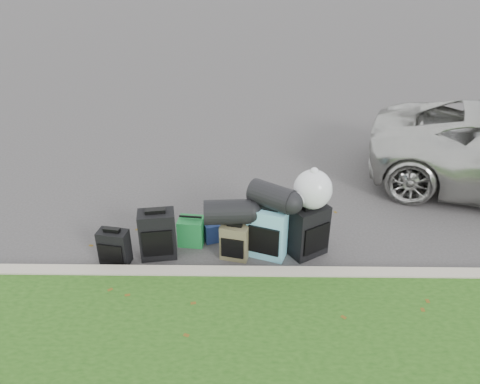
{
  "coord_description": "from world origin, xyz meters",
  "views": [
    {
      "loc": [
        -0.03,
        -5.4,
        3.66
      ],
      "look_at": [
        -0.1,
        0.2,
        0.55
      ],
      "focal_mm": 35.0,
      "sensor_mm": 36.0,
      "label": 1
    }
  ],
  "objects_px": {
    "suitcase_olive": "(235,241)",
    "tote_green": "(191,231)",
    "suitcase_large_black_right": "(309,231)",
    "tote_navy": "(213,231)",
    "suitcase_small_black": "(114,247)",
    "suitcase_large_black_left": "(158,234)",
    "suitcase_teal": "(268,232)"
  },
  "relations": [
    {
      "from": "suitcase_teal",
      "to": "suitcase_small_black",
      "type": "bearing_deg",
      "value": -154.24
    },
    {
      "from": "suitcase_olive",
      "to": "tote_green",
      "type": "distance_m",
      "value": 0.66
    },
    {
      "from": "suitcase_small_black",
      "to": "tote_green",
      "type": "distance_m",
      "value": 1.01
    },
    {
      "from": "suitcase_olive",
      "to": "tote_green",
      "type": "height_order",
      "value": "suitcase_olive"
    },
    {
      "from": "suitcase_small_black",
      "to": "suitcase_large_black_left",
      "type": "bearing_deg",
      "value": 25.62
    },
    {
      "from": "tote_green",
      "to": "tote_navy",
      "type": "distance_m",
      "value": 0.3
    },
    {
      "from": "suitcase_olive",
      "to": "suitcase_large_black_right",
      "type": "bearing_deg",
      "value": 18.82
    },
    {
      "from": "suitcase_small_black",
      "to": "suitcase_large_black_right",
      "type": "height_order",
      "value": "suitcase_large_black_right"
    },
    {
      "from": "suitcase_large_black_left",
      "to": "suitcase_small_black",
      "type": "bearing_deg",
      "value": -173.25
    },
    {
      "from": "suitcase_teal",
      "to": "suitcase_large_black_right",
      "type": "xyz_separation_m",
      "value": [
        0.53,
        0.03,
        0.0
      ]
    },
    {
      "from": "suitcase_large_black_right",
      "to": "tote_navy",
      "type": "height_order",
      "value": "suitcase_large_black_right"
    },
    {
      "from": "suitcase_large_black_right",
      "to": "tote_green",
      "type": "xyz_separation_m",
      "value": [
        -1.53,
        0.21,
        -0.16
      ]
    },
    {
      "from": "suitcase_small_black",
      "to": "tote_green",
      "type": "xyz_separation_m",
      "value": [
        0.91,
        0.43,
        -0.04
      ]
    },
    {
      "from": "suitcase_large_black_right",
      "to": "suitcase_teal",
      "type": "bearing_deg",
      "value": 150.27
    },
    {
      "from": "tote_green",
      "to": "tote_navy",
      "type": "height_order",
      "value": "tote_green"
    },
    {
      "from": "suitcase_small_black",
      "to": "tote_green",
      "type": "bearing_deg",
      "value": 35.32
    },
    {
      "from": "suitcase_small_black",
      "to": "suitcase_olive",
      "type": "relative_size",
      "value": 0.96
    },
    {
      "from": "suitcase_large_black_left",
      "to": "suitcase_large_black_right",
      "type": "xyz_separation_m",
      "value": [
        1.92,
        0.07,
        0.02
      ]
    },
    {
      "from": "suitcase_large_black_right",
      "to": "tote_navy",
      "type": "xyz_separation_m",
      "value": [
        -1.24,
        0.29,
        -0.21
      ]
    },
    {
      "from": "suitcase_large_black_right",
      "to": "tote_green",
      "type": "relative_size",
      "value": 1.85
    },
    {
      "from": "suitcase_teal",
      "to": "tote_navy",
      "type": "bearing_deg",
      "value": 176.1
    },
    {
      "from": "suitcase_large_black_left",
      "to": "suitcase_large_black_right",
      "type": "bearing_deg",
      "value": -6.66
    },
    {
      "from": "suitcase_large_black_left",
      "to": "tote_green",
      "type": "bearing_deg",
      "value": 27.38
    },
    {
      "from": "suitcase_large_black_left",
      "to": "suitcase_large_black_right",
      "type": "height_order",
      "value": "suitcase_large_black_right"
    },
    {
      "from": "suitcase_teal",
      "to": "suitcase_large_black_left",
      "type": "bearing_deg",
      "value": -158.07
    },
    {
      "from": "suitcase_large_black_left",
      "to": "tote_navy",
      "type": "xyz_separation_m",
      "value": [
        0.68,
        0.36,
        -0.19
      ]
    },
    {
      "from": "suitcase_small_black",
      "to": "suitcase_large_black_left",
      "type": "distance_m",
      "value": 0.55
    },
    {
      "from": "suitcase_teal",
      "to": "tote_navy",
      "type": "height_order",
      "value": "suitcase_teal"
    },
    {
      "from": "suitcase_large_black_left",
      "to": "suitcase_olive",
      "type": "distance_m",
      "value": 0.98
    },
    {
      "from": "suitcase_olive",
      "to": "tote_navy",
      "type": "height_order",
      "value": "suitcase_olive"
    },
    {
      "from": "suitcase_olive",
      "to": "suitcase_large_black_left",
      "type": "bearing_deg",
      "value": -167.78
    },
    {
      "from": "suitcase_teal",
      "to": "suitcase_large_black_right",
      "type": "relative_size",
      "value": 1.0
    }
  ]
}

